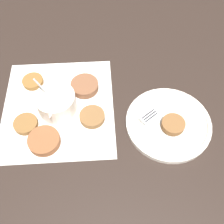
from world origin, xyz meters
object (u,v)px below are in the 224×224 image
sauce_bowl (56,103)px  fork (157,110)px  fritter_on_plate (173,124)px  serving_plate (168,123)px

sauce_bowl → fork: bearing=92.1°
fritter_on_plate → fork: (-0.05, -0.04, -0.01)m
serving_plate → fritter_on_plate: (0.02, 0.01, 0.02)m
serving_plate → fritter_on_plate: size_ratio=3.75×
sauce_bowl → fork: (-0.01, 0.28, -0.01)m
serving_plate → fork: 0.05m
sauce_bowl → fritter_on_plate: size_ratio=1.91×
serving_plate → fritter_on_plate: 0.03m
sauce_bowl → serving_plate: size_ratio=0.51×
fritter_on_plate → sauce_bowl: bearing=-96.3°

